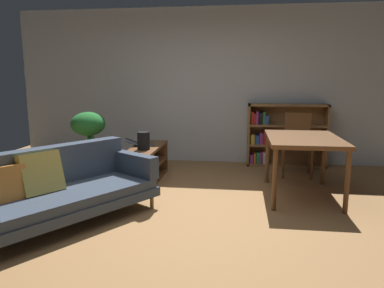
{
  "coord_description": "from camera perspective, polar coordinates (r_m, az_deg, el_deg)",
  "views": [
    {
      "loc": [
        0.62,
        -3.8,
        1.48
      ],
      "look_at": [
        0.07,
        0.32,
        0.73
      ],
      "focal_mm": 34.0,
      "sensor_mm": 36.0,
      "label": 1
    }
  ],
  "objects": [
    {
      "name": "ground_plane",
      "position": [
        4.12,
        -1.63,
        -10.84
      ],
      "size": [
        8.16,
        8.16,
        0.0
      ],
      "primitive_type": "plane",
      "color": "#9E7042"
    },
    {
      "name": "media_console",
      "position": [
        5.41,
        -7.12,
        -3.04
      ],
      "size": [
        0.4,
        1.16,
        0.5
      ],
      "color": "brown",
      "rests_on": "ground_plane"
    },
    {
      "name": "potted_floor_plant",
      "position": [
        5.86,
        -15.93,
        1.95
      ],
      "size": [
        0.53,
        0.53,
        0.98
      ],
      "color": "#333338",
      "rests_on": "ground_plane"
    },
    {
      "name": "back_wall_panel",
      "position": [
        6.53,
        2.16,
        9.04
      ],
      "size": [
        6.8,
        0.1,
        2.7
      ],
      "primitive_type": "cube",
      "color": "silver",
      "rests_on": "ground_plane"
    },
    {
      "name": "bookshelf",
      "position": [
        6.43,
        13.75,
        1.31
      ],
      "size": [
        1.32,
        0.3,
        1.06
      ],
      "color": "olive",
      "rests_on": "ground_plane"
    },
    {
      "name": "dining_table",
      "position": [
        4.75,
        17.05,
        0.14
      ],
      "size": [
        0.88,
        1.26,
        0.76
      ],
      "color": "brown",
      "rests_on": "ground_plane"
    },
    {
      "name": "fabric_couch",
      "position": [
        4.05,
        -20.14,
        -6.33
      ],
      "size": [
        1.73,
        2.03,
        0.76
      ],
      "color": "olive",
      "rests_on": "ground_plane"
    },
    {
      "name": "open_laptop",
      "position": [
        5.47,
        -7.94,
        0.07
      ],
      "size": [
        0.49,
        0.39,
        0.1
      ],
      "color": "#333338",
      "rests_on": "media_console"
    },
    {
      "name": "dining_chair_near",
      "position": [
        5.86,
        16.2,
        0.46
      ],
      "size": [
        0.48,
        0.48,
        0.96
      ],
      "color": "brown",
      "rests_on": "ground_plane"
    },
    {
      "name": "desk_speaker",
      "position": [
        5.12,
        -7.61,
        0.52
      ],
      "size": [
        0.18,
        0.18,
        0.25
      ],
      "color": "black",
      "rests_on": "media_console"
    }
  ]
}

